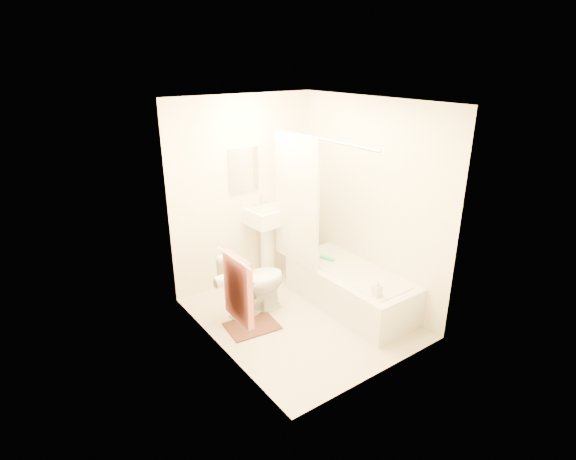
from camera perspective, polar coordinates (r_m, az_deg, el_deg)
floor at (r=5.25m, az=1.62°, el=-11.06°), size 2.40×2.40×0.00m
ceiling at (r=4.46m, az=1.95°, el=16.05°), size 2.40×2.40×0.00m
wall_back at (r=5.67m, az=-5.62°, el=4.70°), size 2.00×0.02×2.40m
wall_left at (r=4.23m, az=-9.09°, el=-1.30°), size 0.02×2.40×2.40m
wall_right at (r=5.36m, az=10.33°, el=3.46°), size 0.02×2.40×2.40m
mirror at (r=5.58m, az=-5.62°, el=7.61°), size 0.40×0.03×0.55m
curtain_rod at (r=4.77m, az=4.06°, el=11.50°), size 0.03×1.70×0.03m
shower_curtain at (r=5.26m, az=1.07°, el=3.72°), size 0.04×0.80×1.55m
towel_bar at (r=4.08m, az=-6.90°, el=-3.57°), size 0.02×0.60×0.02m
towel at (r=4.23m, az=-6.36°, el=-7.42°), size 0.06×0.45×0.66m
toilet_paper at (r=4.56m, az=-8.63°, el=-6.46°), size 0.11×0.12×0.12m
toilet at (r=5.19m, az=-4.26°, el=-6.72°), size 0.79×0.49×0.75m
sink at (r=5.88m, az=-2.51°, el=-1.35°), size 0.59×0.48×1.09m
bathtub at (r=5.42m, az=7.90°, el=-7.34°), size 0.71×1.63×0.46m
bath_mat at (r=5.10m, az=-4.56°, el=-12.06°), size 0.60×0.47×0.02m
soap_bottle at (r=4.78m, az=11.28°, el=-7.33°), size 0.09×0.09×0.19m
scrub_brush at (r=5.55m, az=4.98°, el=-3.64°), size 0.11×0.19×0.04m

